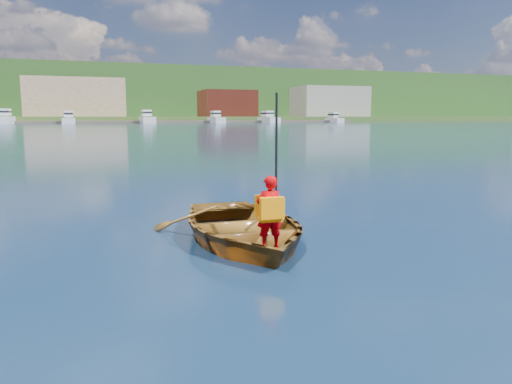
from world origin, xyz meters
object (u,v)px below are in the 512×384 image
Objects in this scene: rowboat at (242,227)px; marina_yachts at (96,119)px; dock at (102,122)px; child_paddler at (270,211)px.

marina_yachts is at bearing 89.83° from rowboat.
marina_yachts is at bearing -109.88° from dock.
child_paddler is 148.11m from dock.
rowboat is at bearing 97.81° from child_paddler.
child_paddler is at bearing -90.12° from marina_yachts.
rowboat is 1.00m from child_paddler.
child_paddler is at bearing -90.77° from dock.
rowboat is 1.72× the size of child_paddler.
child_paddler is (0.12, -0.90, 0.41)m from rowboat.
rowboat is 0.03× the size of marina_yachts.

